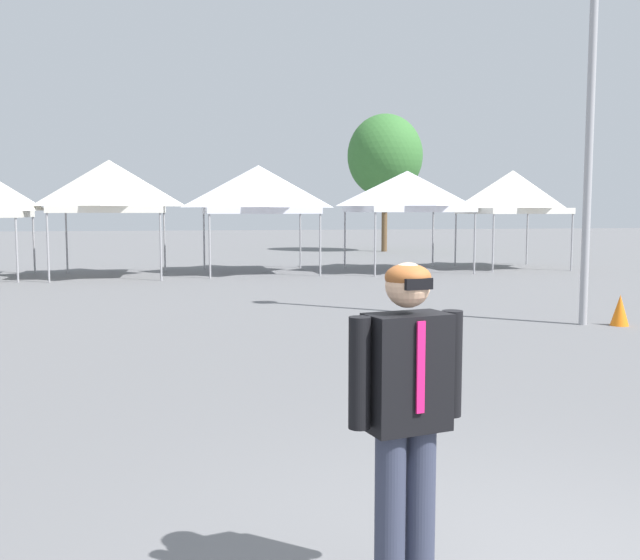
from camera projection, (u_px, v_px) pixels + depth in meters
The scene contains 8 objects.
canopy_tent_far_right at pixel (109, 186), 21.73m from camera, with size 3.32×3.32×3.56m.
canopy_tent_far_left at pixel (258, 190), 23.16m from camera, with size 3.59×3.59×3.49m.
canopy_tent_behind_center at pixel (407, 192), 23.81m from camera, with size 3.68×3.68×3.34m.
canopy_tent_right_of_center at pixel (513, 192), 24.96m from camera, with size 3.19×3.19×3.42m.
person_foreground at pixel (406, 408), 3.65m from camera, with size 0.64×0.32×1.78m.
light_pole_opposite_side at pixel (592, 67), 12.34m from camera, with size 0.36×0.36×7.88m.
tree_behind_tents_left at pixel (385, 156), 34.98m from camera, with size 3.69×3.69×6.72m.
traffic_cone_lot_center at pixel (620, 310), 12.64m from camera, with size 0.32×0.32×0.55m, color orange.
Camera 1 is at (-1.83, -3.33, 2.04)m, focal length 40.10 mm.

